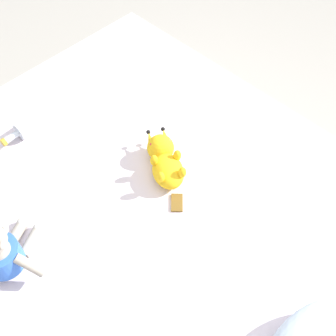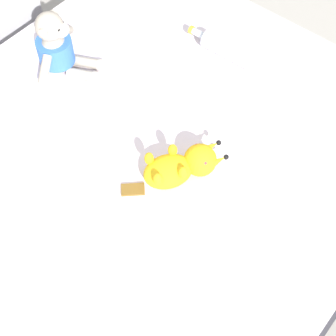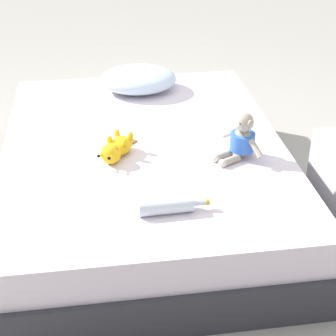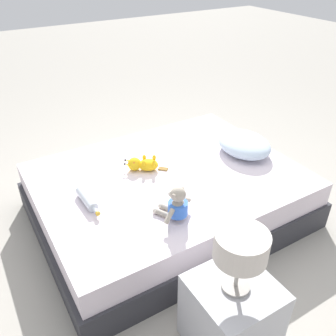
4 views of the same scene
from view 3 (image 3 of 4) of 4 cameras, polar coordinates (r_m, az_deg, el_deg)
The scene contains 6 objects.
ground_plane at distance 3.01m, azimuth -2.44°, elevation -3.89°, with size 16.00×16.00×0.00m, color #9E998E.
bed at distance 2.90m, azimuth -2.52°, elevation -0.74°, with size 1.48×1.93×0.40m.
pillow at distance 3.40m, azimuth -3.20°, elevation 9.40°, with size 0.51×0.43×0.15m.
plush_monkey at distance 2.65m, azimuth 7.74°, elevation 3.06°, with size 0.25×0.27×0.24m.
plush_yellow_creature at distance 2.65m, azimuth -5.50°, elevation 2.07°, with size 0.22×0.31×0.10m.
glass_bottle at distance 2.25m, azimuth -0.07°, elevation -4.06°, with size 0.30×0.08×0.07m.
Camera 3 is at (-0.22, -2.46, 1.72)m, focal length 57.45 mm.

